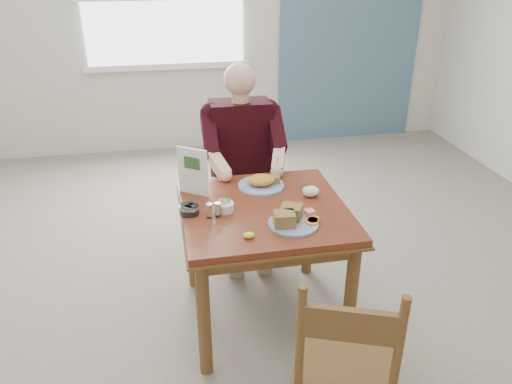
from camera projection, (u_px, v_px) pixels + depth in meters
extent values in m
plane|color=#6E6759|center=(263.00, 314.00, 3.08)|extent=(6.00, 6.00, 0.00)
plane|color=beige|center=(204.00, 17.00, 5.11)|extent=(5.50, 0.00, 5.50)
cube|color=#466882|center=(352.00, 13.00, 5.37)|extent=(1.60, 0.02, 2.80)
ellipsoid|color=#F6FF35|center=(249.00, 235.00, 2.45)|extent=(0.06, 0.05, 0.03)
ellipsoid|color=white|center=(311.00, 191.00, 2.85)|extent=(0.12, 0.11, 0.06)
cylinder|color=silver|center=(308.00, 190.00, 2.93)|extent=(0.09, 0.09, 0.01)
cube|color=white|center=(168.00, 66.00, 5.21)|extent=(1.72, 0.04, 0.06)
cube|color=maroon|center=(264.00, 210.00, 2.76)|extent=(0.90, 0.90, 0.04)
cube|color=brown|center=(264.00, 214.00, 2.77)|extent=(0.92, 0.92, 0.01)
cylinder|color=brown|center=(204.00, 318.00, 2.51)|extent=(0.07, 0.07, 0.71)
cylinder|color=brown|center=(350.00, 299.00, 2.65)|extent=(0.07, 0.07, 0.71)
cylinder|color=brown|center=(192.00, 239.00, 3.20)|extent=(0.07, 0.07, 0.71)
cylinder|color=brown|center=(308.00, 227.00, 3.34)|extent=(0.07, 0.07, 0.71)
cube|color=brown|center=(280.00, 259.00, 2.45)|extent=(0.80, 0.03, 0.08)
cube|color=brown|center=(251.00, 191.00, 3.13)|extent=(0.80, 0.03, 0.08)
cube|color=brown|center=(194.00, 228.00, 2.72)|extent=(0.03, 0.80, 0.08)
cube|color=brown|center=(330.00, 214.00, 2.86)|extent=(0.03, 0.80, 0.08)
cylinder|color=brown|center=(221.00, 238.00, 3.45)|extent=(0.04, 0.04, 0.45)
cylinder|color=brown|center=(272.00, 233.00, 3.51)|extent=(0.04, 0.04, 0.45)
cylinder|color=brown|center=(215.00, 214.00, 3.77)|extent=(0.04, 0.04, 0.45)
cylinder|color=brown|center=(261.00, 210.00, 3.83)|extent=(0.04, 0.04, 0.45)
cube|color=brown|center=(242.00, 194.00, 3.54)|extent=(0.42, 0.42, 0.03)
cylinder|color=brown|center=(212.00, 156.00, 3.56)|extent=(0.04, 0.04, 0.50)
cylinder|color=brown|center=(262.00, 152.00, 3.62)|extent=(0.04, 0.04, 0.50)
cube|color=brown|center=(237.00, 141.00, 3.55)|extent=(0.38, 0.03, 0.14)
cylinder|color=brown|center=(303.00, 363.00, 2.41)|extent=(0.05, 0.05, 0.45)
cylinder|color=brown|center=(379.00, 373.00, 2.36)|extent=(0.05, 0.05, 0.45)
cube|color=brown|center=(344.00, 358.00, 2.12)|extent=(0.54, 0.54, 0.03)
cylinder|color=brown|center=(300.00, 340.00, 1.89)|extent=(0.05, 0.05, 0.50)
cylinder|color=brown|center=(398.00, 352.00, 1.83)|extent=(0.05, 0.05, 0.50)
cube|color=brown|center=(351.00, 325.00, 1.81)|extent=(0.37, 0.16, 0.14)
cube|color=gray|center=(230.00, 193.00, 3.38)|extent=(0.13, 0.38, 0.12)
cube|color=gray|center=(259.00, 190.00, 3.42)|extent=(0.13, 0.38, 0.12)
cube|color=gray|center=(235.00, 244.00, 3.35)|extent=(0.10, 0.10, 0.48)
cube|color=gray|center=(264.00, 241.00, 3.39)|extent=(0.10, 0.10, 0.48)
cube|color=black|center=(240.00, 143.00, 3.40)|extent=(0.40, 0.22, 0.58)
sphere|color=black|center=(211.00, 113.00, 3.27)|extent=(0.15, 0.15, 0.15)
sphere|color=black|center=(268.00, 110.00, 3.33)|extent=(0.15, 0.15, 0.15)
cylinder|color=#D6A087|center=(240.00, 99.00, 3.24)|extent=(0.11, 0.11, 0.08)
sphere|color=#D6A087|center=(240.00, 79.00, 3.19)|extent=(0.21, 0.21, 0.21)
cube|color=black|center=(209.00, 134.00, 3.21)|extent=(0.09, 0.29, 0.27)
cube|color=black|center=(276.00, 129.00, 3.28)|extent=(0.09, 0.29, 0.27)
sphere|color=black|center=(212.00, 155.00, 3.15)|extent=(0.09, 0.09, 0.09)
sphere|color=black|center=(280.00, 150.00, 3.22)|extent=(0.09, 0.09, 0.09)
cube|color=#D6A087|center=(219.00, 165.00, 3.09)|extent=(0.14, 0.23, 0.14)
cube|color=#D6A087|center=(278.00, 160.00, 3.16)|extent=(0.14, 0.23, 0.14)
sphere|color=#D6A087|center=(226.00, 175.00, 3.03)|extent=(0.08, 0.08, 0.08)
sphere|color=#D6A087|center=(277.00, 171.00, 3.09)|extent=(0.08, 0.08, 0.08)
cylinder|color=silver|center=(277.00, 164.00, 3.06)|extent=(0.01, 0.05, 0.12)
cylinder|color=white|center=(293.00, 224.00, 2.57)|extent=(0.31, 0.31, 0.01)
cube|color=#A78C4A|center=(284.00, 219.00, 2.52)|extent=(0.11, 0.10, 0.07)
cube|color=#A78C4A|center=(291.00, 212.00, 2.59)|extent=(0.14, 0.13, 0.07)
cylinder|color=orange|center=(312.00, 222.00, 2.56)|extent=(0.08, 0.08, 0.01)
cylinder|color=orange|center=(313.00, 220.00, 2.58)|extent=(0.07, 0.07, 0.01)
cylinder|color=orange|center=(314.00, 218.00, 2.59)|extent=(0.07, 0.07, 0.01)
cube|color=#FF7881|center=(309.00, 213.00, 2.63)|extent=(0.06, 0.06, 0.03)
cylinder|color=white|center=(261.00, 186.00, 2.98)|extent=(0.30, 0.30, 0.02)
ellipsoid|color=gold|center=(261.00, 180.00, 2.96)|extent=(0.17, 0.15, 0.06)
cube|color=#A78C4A|center=(271.00, 179.00, 2.99)|extent=(0.11, 0.07, 0.04)
cylinder|color=white|center=(225.00, 207.00, 2.69)|extent=(0.10, 0.10, 0.05)
cube|color=pink|center=(223.00, 202.00, 2.68)|extent=(0.04, 0.02, 0.02)
cube|color=#6699D8|center=(227.00, 201.00, 2.69)|extent=(0.04, 0.02, 0.02)
cube|color=#EAD159|center=(225.00, 203.00, 2.66)|extent=(0.04, 0.03, 0.02)
cube|color=white|center=(222.00, 200.00, 2.69)|extent=(0.04, 0.02, 0.02)
cylinder|color=white|center=(209.00, 212.00, 2.63)|extent=(0.04, 0.04, 0.07)
cylinder|color=silver|center=(209.00, 205.00, 2.61)|extent=(0.04, 0.04, 0.01)
cylinder|color=white|center=(218.00, 211.00, 2.64)|extent=(0.04, 0.04, 0.07)
cylinder|color=silver|center=(218.00, 204.00, 2.62)|extent=(0.04, 0.04, 0.01)
cylinder|color=white|center=(189.00, 210.00, 2.67)|extent=(0.13, 0.13, 0.05)
cylinder|color=white|center=(187.00, 207.00, 2.66)|extent=(0.03, 0.03, 0.02)
cylinder|color=white|center=(191.00, 205.00, 2.68)|extent=(0.03, 0.03, 0.02)
cylinder|color=white|center=(190.00, 208.00, 2.65)|extent=(0.03, 0.03, 0.02)
cube|color=white|center=(193.00, 171.00, 2.84)|extent=(0.16, 0.12, 0.28)
cube|color=#2D5926|center=(192.00, 163.00, 2.80)|extent=(0.08, 0.06, 0.07)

